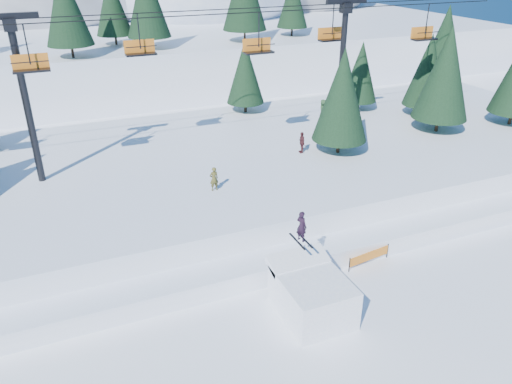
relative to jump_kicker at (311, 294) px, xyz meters
name	(u,v)px	position (x,y,z in m)	size (l,w,h in m)	color
ground	(288,360)	(-2.38, -2.39, -1.14)	(160.00, 160.00, 0.00)	white
mid_shelf	(179,176)	(-2.38, 15.61, 0.11)	(70.00, 22.00, 2.50)	white
berm	(226,255)	(-2.38, 5.61, -0.59)	(70.00, 6.00, 1.10)	white
jump_kicker	(311,294)	(0.00, 0.00, 0.00)	(3.05, 4.31, 4.85)	white
chairlift	(200,60)	(-0.40, 15.66, 8.18)	(46.00, 3.21, 10.28)	black
conifer_stand	(220,91)	(1.04, 15.89, 5.92)	(61.67, 16.31, 10.24)	black
distant_skiers	(212,150)	(-0.21, 14.28, 2.21)	(29.65, 10.34, 1.83)	#203E21
banner_near	(369,256)	(4.96, 2.38, -0.60)	(2.84, 0.43, 0.90)	black
banner_far	(419,225)	(9.82, 4.14, -0.60)	(2.84, 0.42, 0.90)	black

